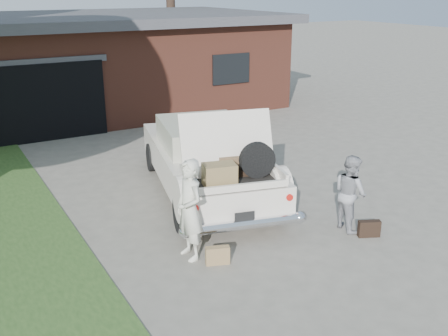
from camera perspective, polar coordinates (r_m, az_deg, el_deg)
ground at (r=9.46m, az=1.82°, el=-7.35°), size 90.00×90.00×0.00m
house at (r=19.60m, az=-13.71°, el=11.21°), size 12.80×7.80×3.30m
sedan at (r=11.06m, az=-1.91°, el=0.97°), size 3.18×5.54×2.11m
woman_left at (r=8.41m, az=-3.76°, el=-4.57°), size 0.43×0.63×1.68m
woman_right at (r=9.72m, az=13.57°, el=-2.63°), size 0.60×0.74×1.41m
suitcase_left at (r=8.49m, az=-0.70°, el=-9.50°), size 0.41×0.24×0.30m
suitcase_right at (r=9.71m, az=15.52°, el=-6.39°), size 0.41×0.27×0.30m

